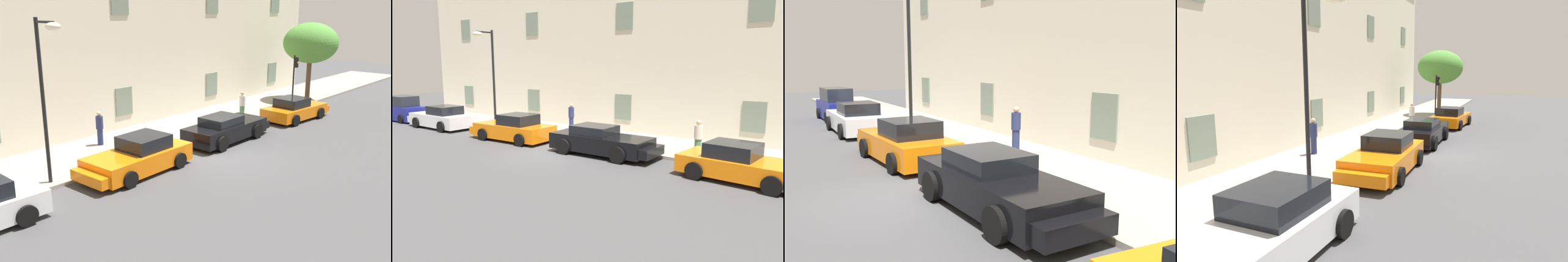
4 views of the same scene
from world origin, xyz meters
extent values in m
plane|color=#444447|center=(0.00, 0.00, 0.00)|extent=(80.00, 80.00, 0.00)
cube|color=gray|center=(0.00, 4.14, 0.07)|extent=(60.00, 4.40, 0.14)
cube|color=gray|center=(-14.66, 6.31, 1.60)|extent=(1.10, 0.06, 1.50)
cube|color=gray|center=(-7.33, 6.31, 1.60)|extent=(1.10, 0.06, 1.50)
cube|color=gray|center=(0.00, 6.31, 1.60)|extent=(1.10, 0.06, 1.50)
cube|color=gray|center=(-14.66, 6.31, 6.81)|extent=(1.10, 0.06, 1.50)
cube|color=white|center=(-10.48, 1.05, 0.55)|extent=(4.65, 2.05, 0.75)
cube|color=black|center=(-10.13, 1.05, 1.20)|extent=(1.87, 1.61, 0.54)
cube|color=white|center=(-12.51, 1.08, 0.46)|extent=(1.41, 1.84, 0.41)
cylinder|color=black|center=(-11.93, 0.08, 0.34)|extent=(0.69, 0.25, 0.69)
cylinder|color=black|center=(-11.90, 2.06, 0.34)|extent=(0.69, 0.25, 0.69)
cylinder|color=black|center=(-9.06, 0.04, 0.34)|extent=(0.69, 0.25, 0.69)
cylinder|color=black|center=(-9.03, 2.02, 0.34)|extent=(0.69, 0.25, 0.69)
cube|color=orange|center=(-3.71, 1.02, 0.53)|extent=(4.50, 2.13, 0.74)
cube|color=black|center=(-3.37, 1.03, 1.18)|extent=(1.83, 1.64, 0.55)
cube|color=orange|center=(-5.66, 0.95, 0.44)|extent=(1.40, 1.86, 0.41)
cylinder|color=black|center=(-5.04, -0.02, 0.33)|extent=(0.67, 0.26, 0.66)
cylinder|color=black|center=(-5.12, 1.95, 0.33)|extent=(0.67, 0.26, 0.66)
cylinder|color=black|center=(-2.29, 0.08, 0.33)|extent=(0.67, 0.26, 0.66)
cylinder|color=black|center=(-2.37, 2.05, 0.33)|extent=(0.67, 0.26, 0.66)
cube|color=black|center=(2.01, 1.02, 0.56)|extent=(4.71, 1.87, 0.73)
cube|color=black|center=(1.66, 1.02, 1.13)|extent=(1.89, 1.47, 0.41)
cube|color=black|center=(4.07, 1.05, 0.47)|extent=(1.42, 1.69, 0.40)
cylinder|color=black|center=(3.45, 1.95, 0.36)|extent=(0.73, 0.25, 0.73)
cylinder|color=black|center=(3.47, 0.13, 0.36)|extent=(0.73, 0.25, 0.73)
cylinder|color=black|center=(0.55, 1.92, 0.36)|extent=(0.73, 0.25, 0.73)
cylinder|color=black|center=(0.57, 0.10, 0.36)|extent=(0.73, 0.25, 0.73)
cube|color=navy|center=(-15.67, 1.20, 0.60)|extent=(3.86, 1.61, 0.97)
cube|color=#1E232B|center=(-15.67, 1.20, 1.46)|extent=(2.32, 1.41, 0.75)
cylinder|color=black|center=(-16.82, 0.40, 0.31)|extent=(0.61, 0.21, 0.61)
cylinder|color=black|center=(-16.83, 1.98, 0.31)|extent=(0.61, 0.21, 0.61)
cylinder|color=black|center=(-14.51, 0.42, 0.31)|extent=(0.61, 0.21, 0.61)
cylinder|color=black|center=(-14.53, 2.00, 0.31)|extent=(0.61, 0.21, 0.61)
cylinder|color=black|center=(-6.85, 2.39, 3.12)|extent=(0.14, 0.14, 5.97)
cylinder|color=navy|center=(-2.75, 4.81, 0.53)|extent=(0.31, 0.31, 0.78)
cylinder|color=navy|center=(-2.75, 4.81, 1.23)|extent=(0.38, 0.38, 0.60)
sphere|color=tan|center=(-2.75, 4.81, 1.65)|extent=(0.22, 0.22, 0.22)
camera|label=1|loc=(-14.83, -11.87, 6.40)|focal=40.77mm
camera|label=2|loc=(11.61, -13.03, 4.11)|focal=34.93mm
camera|label=3|loc=(9.93, -3.90, 3.35)|focal=39.82mm
camera|label=4|loc=(-15.77, -3.53, 3.88)|focal=31.92mm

